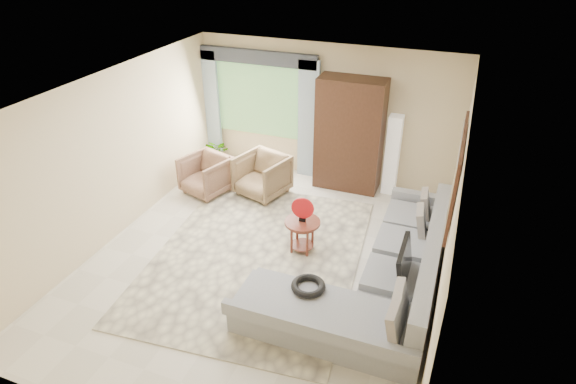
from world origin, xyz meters
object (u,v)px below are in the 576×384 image
at_px(coffee_table, 302,235).
at_px(potted_plant, 219,153).
at_px(floor_lamp, 392,155).
at_px(armchair_right, 262,176).
at_px(sectional_sofa, 381,280).
at_px(tv_screen, 404,263).
at_px(armchair_left, 206,175).
at_px(armoire, 350,135).

distance_m(coffee_table, potted_plant, 3.38).
bearing_deg(floor_lamp, armchair_right, -156.83).
bearing_deg(armchair_right, potted_plant, 166.29).
relative_size(potted_plant, floor_lamp, 0.39).
distance_m(sectional_sofa, armchair_right, 3.31).
xyz_separation_m(sectional_sofa, tv_screen, (0.27, -0.09, 0.44)).
relative_size(coffee_table, armchair_left, 0.68).
distance_m(tv_screen, potted_plant, 5.10).
height_order(tv_screen, coffee_table, tv_screen).
height_order(sectional_sofa, tv_screen, tv_screen).
bearing_deg(armchair_left, sectional_sofa, -7.72).
distance_m(armchair_right, armoire, 1.76).
bearing_deg(coffee_table, armoire, 87.46).
height_order(armchair_left, armchair_right, armchair_right).
bearing_deg(armchair_left, tv_screen, -7.25).
distance_m(tv_screen, armchair_left, 4.29).
bearing_deg(coffee_table, tv_screen, -23.65).
relative_size(sectional_sofa, armoire, 1.65).
relative_size(armoire, floor_lamp, 1.40).
relative_size(armchair_left, armoire, 0.38).
height_order(coffee_table, armchair_left, armchair_left).
height_order(tv_screen, potted_plant, tv_screen).
distance_m(sectional_sofa, coffee_table, 1.47).
relative_size(tv_screen, floor_lamp, 0.49).
bearing_deg(tv_screen, floor_lamp, 102.94).
bearing_deg(armchair_right, armoire, 49.02).
xyz_separation_m(sectional_sofa, floor_lamp, (-0.43, 2.96, 0.47)).
xyz_separation_m(armchair_left, potted_plant, (-0.31, 1.07, -0.07)).
relative_size(coffee_table, potted_plant, 0.93).
height_order(armchair_right, floor_lamp, floor_lamp).
distance_m(armchair_right, potted_plant, 1.52).
relative_size(tv_screen, coffee_table, 1.37).
distance_m(armchair_left, armchair_right, 1.04).
bearing_deg(sectional_sofa, armchair_right, 142.22).
bearing_deg(armchair_right, armchair_left, -146.29).
height_order(sectional_sofa, potted_plant, sectional_sofa).
bearing_deg(armoire, floor_lamp, 4.29).
height_order(armchair_left, armoire, armoire).
distance_m(potted_plant, floor_lamp, 3.52).
bearing_deg(floor_lamp, armchair_left, -158.71).
bearing_deg(floor_lamp, tv_screen, -77.06).
relative_size(coffee_table, armchair_right, 0.64).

